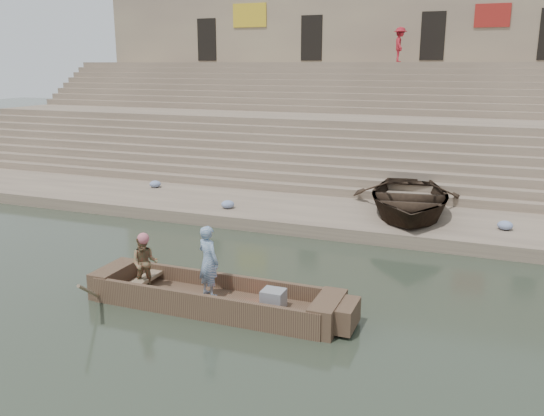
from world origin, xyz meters
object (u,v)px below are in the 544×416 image
Objects in this scene: rowing_man at (145,263)px; pedestrian at (400,45)px; standing_man at (208,261)px; beached_rowboat at (408,198)px; television at (273,299)px; main_rowboat at (213,303)px.

rowing_man is 0.68× the size of pedestrian.
standing_man reaches higher than rowing_man.
standing_man is at bearing -120.38° from beached_rowboat.
rowing_man is 3.04m from television.
pedestrian is (-2.78, 14.21, 5.18)m from beached_rowboat.
beached_rowboat is (1.59, 7.95, 0.53)m from television.
beached_rowboat reaches higher than television.
main_rowboat is 10.87× the size of television.
television is at bearing 171.29° from pedestrian.
standing_man is 3.44× the size of television.
standing_man is 1.65m from television.
rowing_man is (-1.63, -0.10, 0.74)m from main_rowboat.
television is at bearing 0.00° from main_rowboat.
standing_man is 0.86× the size of pedestrian.
main_rowboat is at bearing 168.43° from standing_man.
standing_man is 1.26× the size of rowing_man.
pedestrian is (0.19, 22.16, 6.01)m from main_rowboat.
television is (3.01, 0.10, -0.43)m from rowing_man.
main_rowboat is 1.41m from television.
pedestrian reaches higher than rowing_man.
pedestrian is (-1.19, 22.16, 5.70)m from television.
main_rowboat is 0.92m from standing_man.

